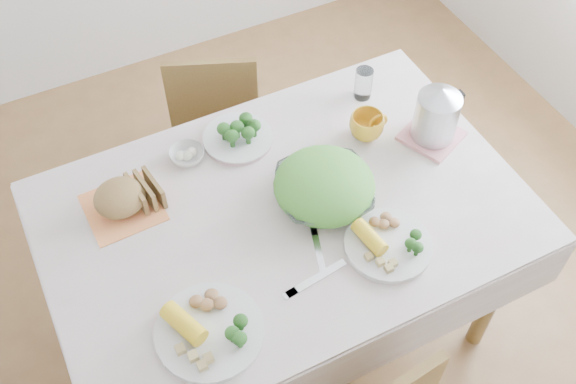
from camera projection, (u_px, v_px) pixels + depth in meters
name	position (u px, v px, depth m)	size (l,w,h in m)	color
floor	(286.00, 324.00, 2.72)	(3.60, 3.60, 0.00)	brown
dining_table	(286.00, 275.00, 2.42)	(1.40, 0.90, 0.75)	brown
tablecloth	(285.00, 211.00, 2.12)	(1.50, 1.00, 0.01)	beige
chair_far	(216.00, 101.00, 2.86)	(0.37, 0.37, 0.82)	brown
salad_bowl	(324.00, 191.00, 2.12)	(0.30, 0.30, 0.07)	white
dinner_plate_left	(210.00, 332.00, 1.84)	(0.30, 0.30, 0.03)	white
dinner_plate_right	(388.00, 245.00, 2.02)	(0.27, 0.27, 0.02)	white
broccoli_plate	(238.00, 139.00, 2.30)	(0.24, 0.24, 0.02)	beige
napkin	(123.00, 208.00, 2.12)	(0.23, 0.23, 0.00)	#F78E4A
bread_loaf	(119.00, 197.00, 2.08)	(0.16, 0.15, 0.10)	brown
fruit_bowl	(187.00, 155.00, 2.24)	(0.12, 0.12, 0.04)	white
yellow_mug	(367.00, 126.00, 2.28)	(0.12, 0.12, 0.09)	gold
glass_tumbler	(364.00, 83.00, 2.39)	(0.06, 0.06, 0.12)	white
pink_tray	(431.00, 136.00, 2.31)	(0.18, 0.18, 0.01)	#DA858A
electric_kettle	(437.00, 112.00, 2.22)	(0.15, 0.15, 0.21)	#B2B5BA
fork_right	(319.00, 251.00, 2.02)	(0.02, 0.17, 0.00)	silver
knife	(316.00, 278.00, 1.96)	(0.02, 0.21, 0.00)	silver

